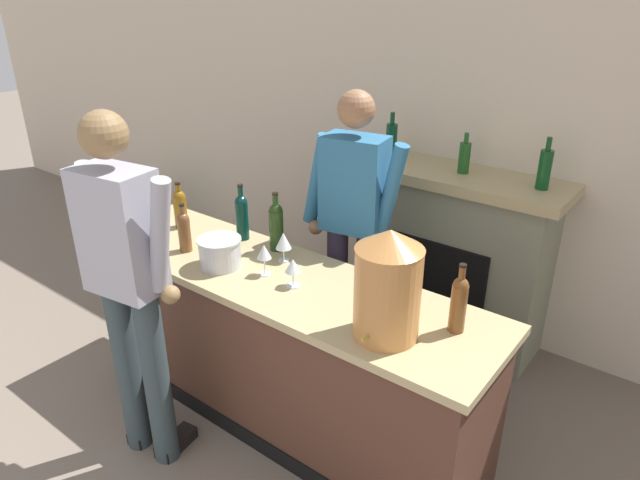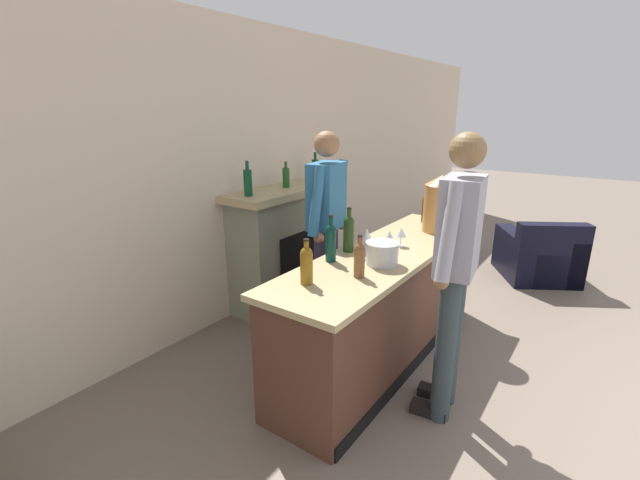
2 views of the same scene
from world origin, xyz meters
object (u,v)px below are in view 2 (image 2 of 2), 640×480
at_px(wine_bottle_merlot_tall, 349,232).
at_px(wine_glass_front_left, 389,237).
at_px(copper_dispenser, 440,204).
at_px(ice_bucket_steel, 382,253).
at_px(wine_bottle_port_short, 331,241).
at_px(person_customer, 455,268).
at_px(wine_bottle_rose_blush, 306,264).
at_px(person_bartender, 327,227).
at_px(wine_glass_front_right, 401,233).
at_px(wine_glass_by_dispenser, 367,235).
at_px(wine_bottle_riesling_slim, 359,258).
at_px(armchair_black, 539,258).
at_px(wine_bottle_cabernet_heavy, 426,207).
at_px(fireplace_stone, 286,244).

xyz_separation_m(wine_bottle_merlot_tall, wine_glass_front_left, (0.15, -0.27, -0.03)).
relative_size(copper_dispenser, ice_bucket_steel, 2.11).
distance_m(copper_dispenser, wine_bottle_port_short, 1.26).
relative_size(person_customer, wine_bottle_rose_blush, 6.34).
height_order(person_bartender, wine_glass_front_left, person_bartender).
relative_size(person_customer, wine_glass_front_right, 12.16).
bearing_deg(wine_glass_front_left, wine_bottle_rose_blush, 170.00).
height_order(person_customer, wine_glass_front_left, person_customer).
distance_m(person_customer, wine_bottle_port_short, 0.87).
bearing_deg(wine_glass_by_dispenser, wine_bottle_rose_blush, -177.65).
relative_size(wine_bottle_port_short, wine_glass_front_right, 2.24).
bearing_deg(wine_bottle_port_short, wine_bottle_merlot_tall, 2.55).
relative_size(copper_dispenser, wine_bottle_riesling_slim, 1.76).
bearing_deg(wine_bottle_port_short, wine_glass_front_left, -31.79).
distance_m(armchair_black, wine_glass_front_right, 2.67).
relative_size(wine_bottle_rose_blush, wine_bottle_port_short, 0.86).
xyz_separation_m(armchair_black, wine_glass_front_left, (-2.66, 0.70, 0.79)).
height_order(armchair_black, wine_glass_front_right, wine_glass_front_right).
bearing_deg(wine_bottle_cabernet_heavy, ice_bucket_steel, -170.98).
distance_m(fireplace_stone, wine_bottle_rose_blush, 1.83).
height_order(person_bartender, wine_bottle_merlot_tall, person_bartender).
bearing_deg(fireplace_stone, wine_bottle_merlot_tall, -117.64).
distance_m(person_bartender, wine_glass_by_dispenser, 0.49).
relative_size(person_bartender, wine_glass_by_dispenser, 10.68).
relative_size(wine_glass_front_left, wine_glass_by_dispenser, 1.03).
bearing_deg(wine_bottle_rose_blush, wine_glass_front_left, -10.00).
distance_m(person_bartender, copper_dispenser, 1.02).
bearing_deg(copper_dispenser, wine_bottle_cabernet_heavy, 43.83).
height_order(person_bartender, wine_bottle_cabernet_heavy, person_bartender).
bearing_deg(person_customer, armchair_black, -1.85).
distance_m(fireplace_stone, wine_glass_front_right, 1.47).
xyz_separation_m(fireplace_stone, ice_bucket_steel, (-0.69, -1.46, 0.39)).
bearing_deg(wine_bottle_merlot_tall, wine_bottle_rose_blush, -170.24).
distance_m(copper_dispenser, wine_glass_by_dispenser, 0.88).
xyz_separation_m(person_customer, wine_glass_front_left, (0.31, 0.61, 0.02)).
height_order(ice_bucket_steel, wine_bottle_port_short, wine_bottle_port_short).
height_order(wine_bottle_merlot_tall, wine_glass_front_left, wine_bottle_merlot_tall).
distance_m(wine_bottle_rose_blush, wine_glass_front_left, 0.85).
bearing_deg(wine_glass_front_right, ice_bucket_steel, -171.21).
height_order(wine_bottle_rose_blush, wine_bottle_riesling_slim, wine_bottle_rose_blush).
bearing_deg(armchair_black, wine_glass_front_left, 165.20).
bearing_deg(wine_bottle_riesling_slim, wine_glass_front_right, 4.40).
relative_size(person_bartender, wine_bottle_port_short, 5.29).
height_order(person_bartender, ice_bucket_steel, person_bartender).
xyz_separation_m(copper_dispenser, wine_bottle_riesling_slim, (-1.35, 0.03, -0.12)).
relative_size(armchair_black, person_customer, 0.61).
distance_m(person_customer, wine_glass_by_dispenser, 0.84).
xyz_separation_m(armchair_black, person_customer, (-2.97, 0.10, 0.77)).
bearing_deg(wine_bottle_cabernet_heavy, wine_glass_by_dispenser, 177.14).
bearing_deg(wine_glass_by_dispenser, wine_bottle_cabernet_heavy, -2.86).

